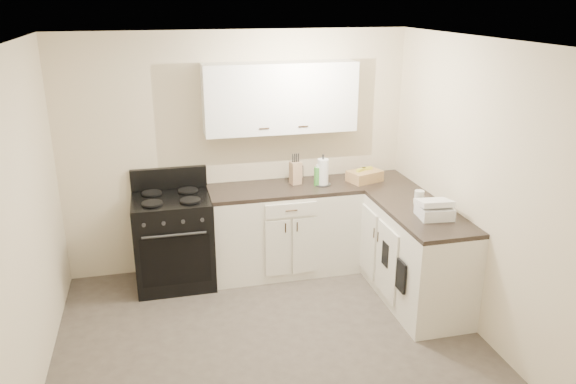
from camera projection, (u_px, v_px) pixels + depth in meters
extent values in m
plane|color=#473F38|center=(276.00, 355.00, 4.64)|extent=(3.60, 3.60, 0.00)
plane|color=white|center=(273.00, 44.00, 3.81)|extent=(3.60, 3.60, 0.00)
plane|color=beige|center=(238.00, 153.00, 5.87)|extent=(3.60, 0.00, 3.60)
plane|color=beige|center=(488.00, 196.00, 4.63)|extent=(0.00, 3.60, 3.60)
plane|color=beige|center=(17.00, 238.00, 3.82)|extent=(0.00, 3.60, 3.60)
plane|color=beige|center=(359.00, 355.00, 2.57)|extent=(3.60, 0.00, 3.60)
cube|color=white|center=(284.00, 231.00, 5.96)|extent=(1.55, 0.60, 0.90)
cube|color=white|center=(404.00, 245.00, 5.60)|extent=(0.60, 1.90, 0.90)
cube|color=black|center=(284.00, 189.00, 5.80)|extent=(1.55, 0.60, 0.04)
cube|color=black|center=(407.00, 201.00, 5.45)|extent=(0.60, 1.90, 0.04)
cube|color=white|center=(280.00, 98.00, 5.64)|extent=(1.55, 0.30, 0.70)
cube|color=black|center=(174.00, 241.00, 5.67)|extent=(0.77, 0.66, 0.93)
cube|color=tan|center=(296.00, 173.00, 5.86)|extent=(0.13, 0.12, 0.24)
cylinder|color=white|center=(323.00, 172.00, 5.82)|extent=(0.12, 0.12, 0.28)
cylinder|color=green|center=(317.00, 176.00, 5.81)|extent=(0.09, 0.09, 0.19)
cube|color=black|center=(298.00, 172.00, 6.06)|extent=(0.11, 0.04, 0.14)
cube|color=tan|center=(365.00, 176.00, 5.96)|extent=(0.40, 0.33, 0.11)
cube|color=white|center=(434.00, 212.00, 4.99)|extent=(0.31, 0.30, 0.10)
cylinder|color=silver|center=(419.00, 198.00, 5.25)|extent=(0.11, 0.11, 0.15)
cube|color=black|center=(401.00, 276.00, 4.93)|extent=(0.02, 0.16, 0.28)
cube|color=black|center=(386.00, 254.00, 5.24)|extent=(0.02, 0.13, 0.23)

